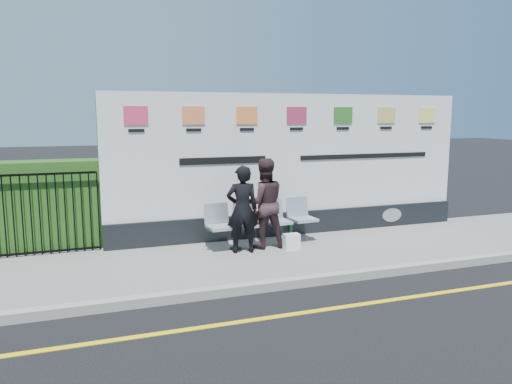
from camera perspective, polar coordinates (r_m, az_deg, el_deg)
ground at (r=7.53m, az=12.91°, el=-12.30°), size 80.00×80.00×0.00m
pavement at (r=9.60m, az=4.86°, el=-7.07°), size 14.00×3.00×0.12m
kerb at (r=8.31m, az=9.19°, el=-9.62°), size 14.00×0.18×0.14m
yellow_line at (r=7.53m, az=12.91°, el=-12.27°), size 14.00×0.10×0.01m
billboard at (r=10.74m, az=4.41°, el=2.05°), size 8.00×0.30×3.00m
hedge at (r=10.36m, az=-23.35°, el=-1.42°), size 2.35×0.70×1.70m
railing at (r=9.94m, az=-23.48°, el=-2.32°), size 2.05×0.06×1.54m
bench at (r=9.86m, az=0.84°, el=-4.79°), size 2.30×0.75×0.48m
woman_left at (r=9.28m, az=-1.57°, el=-2.00°), size 0.65×0.48×1.64m
woman_right at (r=9.62m, az=0.90°, el=-1.30°), size 0.89×0.72×1.74m
handbag_brown at (r=9.67m, az=-0.75°, el=-2.87°), size 0.31×0.14×0.24m
carrier_bag_white at (r=9.65m, az=4.07°, el=-5.68°), size 0.30×0.18×0.30m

